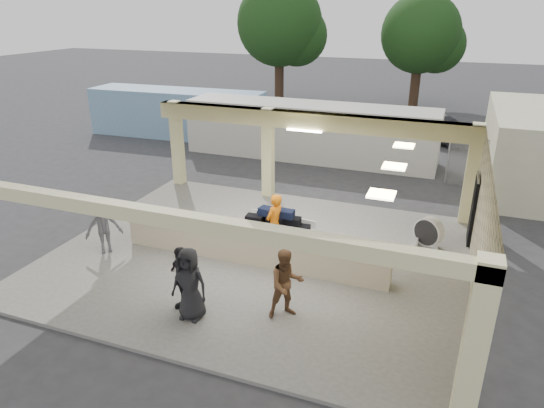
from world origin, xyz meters
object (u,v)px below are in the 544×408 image
at_px(container_white, 309,131).
at_px(baggage_handler, 275,224).
at_px(drum_fan, 429,232).
at_px(passenger_b, 182,278).
at_px(car_dark, 440,130).
at_px(container_blue, 177,113).
at_px(passenger_a, 286,284).
at_px(passenger_c, 103,227).
at_px(baggage_counter, 251,247).
at_px(passenger_d, 190,284).
at_px(luggage_cart, 273,227).

bearing_deg(container_white, baggage_handler, -78.58).
bearing_deg(drum_fan, passenger_b, -104.98).
relative_size(baggage_handler, container_white, 0.15).
height_order(car_dark, container_blue, container_blue).
height_order(baggage_handler, passenger_a, baggage_handler).
bearing_deg(passenger_c, passenger_b, -68.00).
height_order(baggage_handler, passenger_b, baggage_handler).
relative_size(baggage_counter, passenger_d, 4.49).
height_order(baggage_handler, car_dark, baggage_handler).
relative_size(passenger_c, car_dark, 0.39).
distance_m(passenger_d, car_dark, 19.81).
bearing_deg(car_dark, passenger_a, -156.20).
xyz_separation_m(drum_fan, container_white, (-6.31, 8.29, 0.69)).
bearing_deg(container_blue, passenger_c, -70.05).
bearing_deg(car_dark, drum_fan, -146.74).
bearing_deg(baggage_handler, passenger_d, 8.51).
distance_m(passenger_b, car_dark, 19.66).
bearing_deg(container_white, passenger_d, -84.40).
bearing_deg(luggage_cart, passenger_c, -150.01).
xyz_separation_m(baggage_handler, passenger_b, (-1.08, -3.55, -0.09)).
bearing_deg(car_dark, passenger_c, -175.20).
distance_m(drum_fan, baggage_handler, 4.76).
relative_size(passenger_b, container_blue, 0.17).
relative_size(passenger_a, passenger_d, 0.96).
relative_size(baggage_counter, passenger_c, 4.87).
relative_size(passenger_d, container_white, 0.15).
height_order(baggage_counter, car_dark, car_dark).
bearing_deg(luggage_cart, passenger_a, -58.01).
bearing_deg(passenger_a, luggage_cart, 80.35).
relative_size(luggage_cart, container_blue, 0.24).
distance_m(luggage_cart, baggage_handler, 0.39).
relative_size(baggage_counter, luggage_cart, 3.44).
height_order(baggage_counter, drum_fan, drum_fan).
height_order(baggage_counter, container_white, container_white).
xyz_separation_m(baggage_handler, passenger_c, (-4.81, -1.78, -0.10)).
xyz_separation_m(drum_fan, passenger_b, (-5.40, -5.50, 0.31)).
relative_size(luggage_cart, container_white, 0.19).
height_order(passenger_d, container_white, container_white).
bearing_deg(passenger_b, drum_fan, 76.00).
xyz_separation_m(car_dark, container_white, (-5.98, -5.21, 0.62)).
relative_size(drum_fan, passenger_d, 0.55).
bearing_deg(baggage_counter, container_blue, 128.35).
height_order(passenger_c, car_dark, passenger_c).
bearing_deg(passenger_c, passenger_a, -53.15).
xyz_separation_m(passenger_b, container_blue, (-9.27, 15.30, 0.36)).
bearing_deg(baggage_handler, drum_fan, 133.46).
relative_size(drum_fan, container_white, 0.08).
height_order(baggage_handler, passenger_c, baggage_handler).
xyz_separation_m(baggage_handler, car_dark, (4.00, 15.44, -0.33)).
bearing_deg(container_blue, luggage_cart, -50.73).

